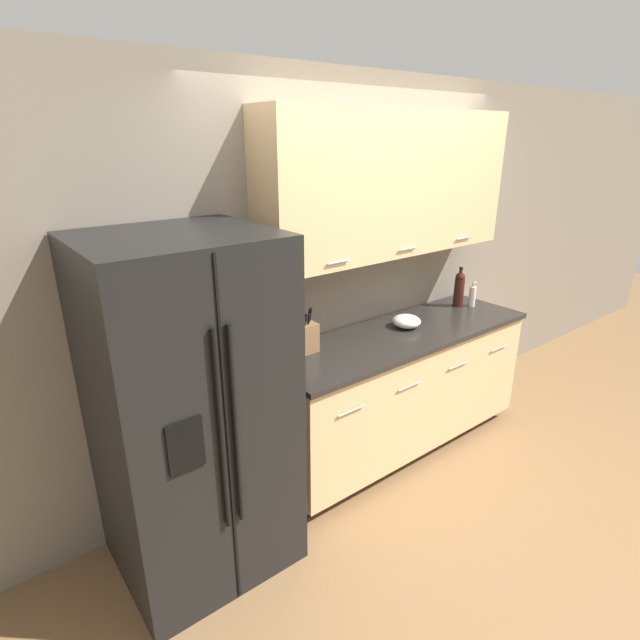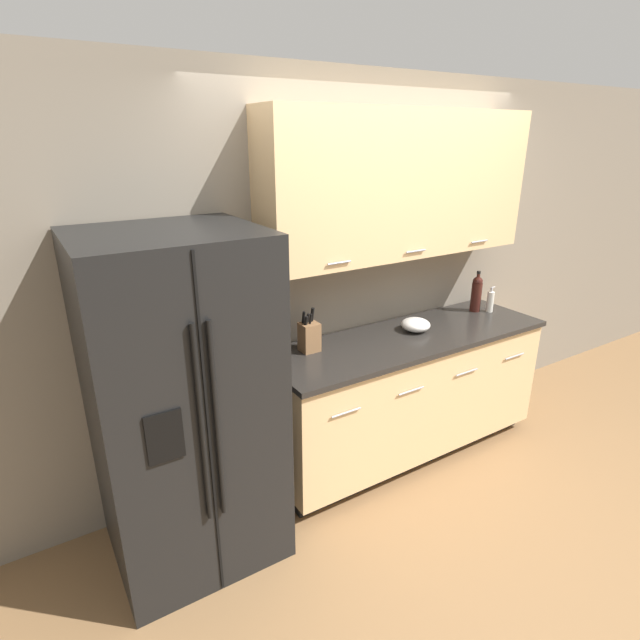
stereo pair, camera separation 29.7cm
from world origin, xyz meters
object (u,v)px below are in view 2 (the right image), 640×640
at_px(refrigerator, 183,404).
at_px(wine_bottle, 476,293).
at_px(mixing_bowl, 416,325).
at_px(knife_block, 309,336).
at_px(soap_dispenser, 490,301).

distance_m(refrigerator, wine_bottle, 2.38).
distance_m(refrigerator, mixing_bowl, 1.69).
xyz_separation_m(refrigerator, mixing_bowl, (1.69, 0.11, 0.06)).
bearing_deg(knife_block, soap_dispenser, -3.37).
height_order(refrigerator, soap_dispenser, refrigerator).
bearing_deg(refrigerator, wine_bottle, 4.51).
xyz_separation_m(refrigerator, wine_bottle, (2.37, 0.19, 0.17)).
xyz_separation_m(knife_block, mixing_bowl, (0.81, -0.09, -0.06)).
bearing_deg(refrigerator, mixing_bowl, 3.85).
bearing_deg(wine_bottle, refrigerator, -175.49).
distance_m(wine_bottle, soap_dispenser, 0.13).
xyz_separation_m(soap_dispenser, mixing_bowl, (-0.76, -0.00, -0.04)).
height_order(wine_bottle, soap_dispenser, wine_bottle).
bearing_deg(wine_bottle, soap_dispenser, -40.93).
bearing_deg(mixing_bowl, knife_block, 173.35).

